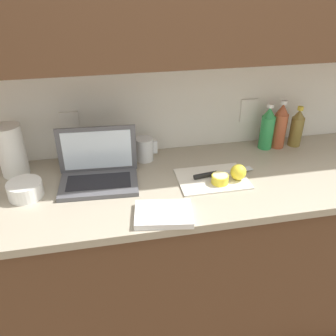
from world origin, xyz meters
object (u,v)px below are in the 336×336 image
object	(u,v)px
laptop	(98,170)
measuring_cup	(145,149)
bottle_oil_tall	(280,126)
bottle_water_clear	(267,128)
bottle_green_soda	(297,128)
bowl_white	(25,189)
cutting_board	(212,179)
lemon_half_cut	(220,179)
paper_towel_roll	(11,151)
knife	(213,174)
lemon_whole_beside	(238,172)

from	to	relation	value
laptop	measuring_cup	distance (m)	0.27
bottle_oil_tall	bottle_water_clear	size ratio (longest dim) A/B	1.05
bottle_green_soda	bowl_white	distance (m)	1.35
cutting_board	lemon_half_cut	xyz separation A→B (m)	(0.02, -0.04, 0.02)
bottle_green_soda	bottle_oil_tall	bearing A→B (deg)	180.00
cutting_board	measuring_cup	xyz separation A→B (m)	(-0.27, 0.24, 0.05)
cutting_board	measuring_cup	world-z (taller)	measuring_cup
laptop	paper_towel_roll	world-z (taller)	paper_towel_roll
bottle_green_soda	measuring_cup	size ratio (longest dim) A/B	1.87
bottle_water_clear	cutting_board	bearing A→B (deg)	-145.65
lemon_half_cut	bottle_oil_tall	size ratio (longest dim) A/B	0.29
lemon_half_cut	paper_towel_roll	distance (m)	0.94
knife	measuring_cup	distance (m)	0.36
bottle_oil_tall	bottle_water_clear	world-z (taller)	bottle_oil_tall
laptop	bottle_green_soda	bearing A→B (deg)	12.23
measuring_cup	paper_towel_roll	bearing A→B (deg)	-178.41
lemon_whole_beside	bottle_water_clear	bearing A→B (deg)	47.45
cutting_board	knife	world-z (taller)	knife
laptop	bowl_white	distance (m)	0.31
measuring_cup	paper_towel_roll	distance (m)	0.60
cutting_board	bottle_oil_tall	world-z (taller)	bottle_oil_tall
knife	bottle_oil_tall	world-z (taller)	bottle_oil_tall
measuring_cup	bowl_white	size ratio (longest dim) A/B	0.80
bottle_green_soda	bottle_oil_tall	distance (m)	0.10
laptop	lemon_half_cut	distance (m)	0.54
bottle_green_soda	measuring_cup	bearing A→B (deg)	-179.62
lemon_whole_beside	bottle_oil_tall	xyz separation A→B (m)	(0.33, 0.28, 0.07)
lemon_whole_beside	bowl_white	xyz separation A→B (m)	(-0.91, 0.06, -0.01)
paper_towel_roll	lemon_half_cut	bearing A→B (deg)	-16.94
cutting_board	laptop	bearing A→B (deg)	169.60
knife	lemon_half_cut	world-z (taller)	lemon_half_cut
knife	bowl_white	bearing A→B (deg)	170.70
lemon_half_cut	bowl_white	bearing A→B (deg)	175.06
knife	bottle_oil_tall	bearing A→B (deg)	19.92
paper_towel_roll	laptop	bearing A→B (deg)	-20.07
lemon_whole_beside	knife	bearing A→B (deg)	154.23
measuring_cup	paper_towel_roll	xyz separation A→B (m)	(-0.60, -0.02, 0.06)
bottle_oil_tall	bottle_water_clear	distance (m)	0.07
bottle_water_clear	paper_towel_roll	xyz separation A→B (m)	(-1.24, -0.02, 0.01)
cutting_board	knife	bearing A→B (deg)	59.46
cutting_board	bottle_oil_tall	size ratio (longest dim) A/B	1.22
measuring_cup	bottle_green_soda	bearing A→B (deg)	0.38
lemon_whole_beside	bottle_oil_tall	world-z (taller)	bottle_oil_tall
bottle_water_clear	lemon_half_cut	bearing A→B (deg)	-139.57
lemon_whole_beside	paper_towel_roll	world-z (taller)	paper_towel_roll
cutting_board	paper_towel_roll	distance (m)	0.91
cutting_board	bottle_water_clear	xyz separation A→B (m)	(0.37, 0.25, 0.11)
cutting_board	bottle_oil_tall	bearing A→B (deg)	29.86
laptop	bottle_water_clear	bearing A→B (deg)	13.88
lemon_half_cut	bottle_green_soda	bearing A→B (deg)	29.86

